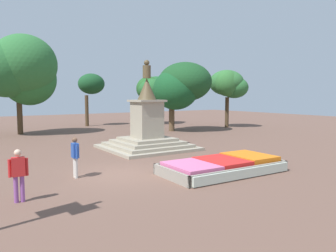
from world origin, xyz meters
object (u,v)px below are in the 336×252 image
object	(u,v)px
pedestrian_with_handbag	(75,155)
pedestrian_near_planter	(18,172)
flower_planter	(224,166)
statue_monument	(147,131)

from	to	relation	value
pedestrian_with_handbag	pedestrian_near_planter	size ratio (longest dim) A/B	0.99
pedestrian_near_planter	pedestrian_with_handbag	bearing A→B (deg)	40.13
pedestrian_with_handbag	pedestrian_near_planter	bearing A→B (deg)	-139.87
flower_planter	pedestrian_with_handbag	xyz separation A→B (m)	(-5.53, 2.58, 0.66)
flower_planter	statue_monument	world-z (taller)	statue_monument
statue_monument	flower_planter	bearing A→B (deg)	-92.80
pedestrian_near_planter	flower_planter	bearing A→B (deg)	-4.18
flower_planter	pedestrian_with_handbag	bearing A→B (deg)	154.97
pedestrian_near_planter	statue_monument	bearing A→B (deg)	38.47
statue_monument	pedestrian_near_planter	distance (m)	10.54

